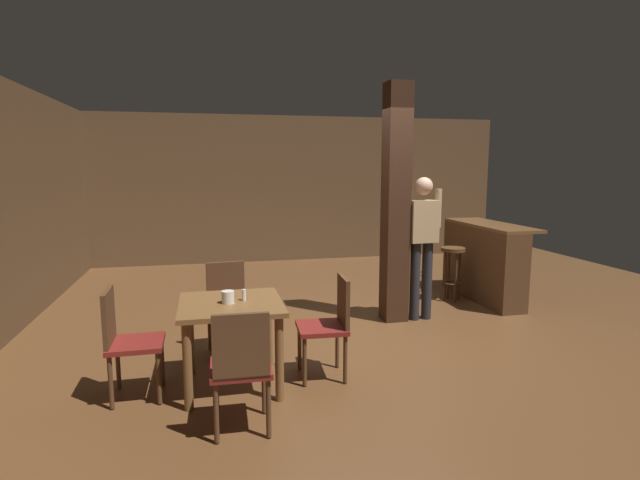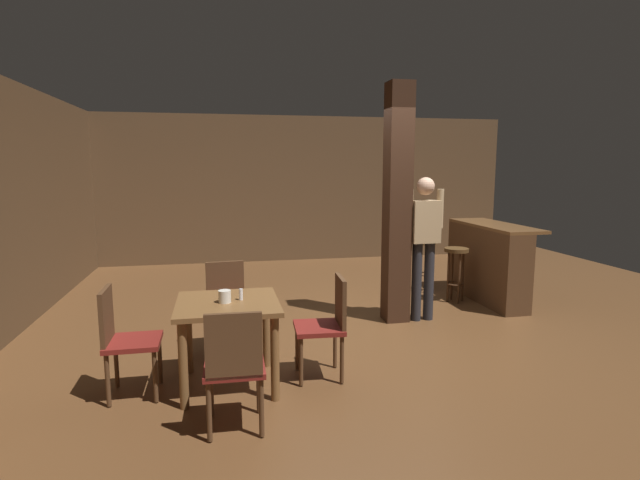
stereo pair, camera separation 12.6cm
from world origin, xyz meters
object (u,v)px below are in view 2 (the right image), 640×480
(napkin_cup, at_px, (225,296))
(salt_shaker, at_px, (241,294))
(dining_table, at_px, (228,318))
(standing_person, at_px, (424,238))
(bar_stool_mid, at_px, (424,253))
(bar_stool_near, at_px, (456,262))
(bar_counter, at_px, (487,262))
(chair_south, at_px, (234,364))
(chair_east, at_px, (327,321))
(chair_west, at_px, (123,336))
(chair_north, at_px, (227,302))

(napkin_cup, distance_m, salt_shaker, 0.14)
(dining_table, relative_size, standing_person, 0.49)
(dining_table, height_order, bar_stool_mid, bar_stool_mid)
(standing_person, height_order, bar_stool_mid, standing_person)
(bar_stool_near, bearing_deg, salt_shaker, -145.71)
(bar_counter, bearing_deg, bar_stool_near, -179.58)
(salt_shaker, height_order, bar_stool_near, salt_shaker)
(bar_stool_near, xyz_separation_m, bar_stool_mid, (-0.19, 0.65, 0.02))
(napkin_cup, height_order, bar_stool_near, napkin_cup)
(dining_table, relative_size, chair_south, 0.94)
(bar_stool_mid, bearing_deg, bar_stool_near, -73.69)
(standing_person, bearing_deg, chair_east, -137.02)
(standing_person, bearing_deg, chair_south, -136.76)
(dining_table, bearing_deg, salt_shaker, 12.84)
(chair_west, height_order, salt_shaker, chair_west)
(chair_south, relative_size, napkin_cup, 8.63)
(napkin_cup, distance_m, bar_stool_mid, 4.02)
(chair_south, bearing_deg, bar_counter, 38.84)
(salt_shaker, bearing_deg, chair_west, -176.18)
(chair_west, height_order, standing_person, standing_person)
(salt_shaker, distance_m, bar_stool_near, 3.62)
(napkin_cup, relative_size, bar_stool_near, 0.14)
(chair_north, xyz_separation_m, bar_counter, (3.56, 1.27, 0.03))
(chair_north, bearing_deg, napkin_cup, -91.89)
(chair_north, distance_m, salt_shaker, 0.83)
(salt_shaker, relative_size, standing_person, 0.06)
(salt_shaker, bearing_deg, bar_counter, 30.61)
(bar_counter, bearing_deg, chair_west, -154.40)
(standing_person, bearing_deg, bar_stool_mid, 66.41)
(dining_table, bearing_deg, bar_counter, 30.12)
(chair_south, bearing_deg, chair_west, 138.81)
(chair_east, height_order, standing_person, standing_person)
(chair_east, height_order, bar_stool_mid, chair_east)
(standing_person, bearing_deg, chair_north, -165.80)
(chair_west, distance_m, chair_south, 1.13)
(bar_stool_near, bearing_deg, standing_person, -138.67)
(salt_shaker, bearing_deg, bar_stool_mid, 43.85)
(dining_table, xyz_separation_m, chair_north, (0.00, 0.80, -0.09))
(chair_south, relative_size, salt_shaker, 9.25)
(salt_shaker, bearing_deg, bar_stool_near, 34.29)
(chair_north, height_order, bar_counter, bar_counter)
(chair_north, distance_m, bar_stool_near, 3.35)
(chair_south, bearing_deg, bar_stool_mid, 50.45)
(chair_west, xyz_separation_m, chair_north, (0.83, 0.84, 0.00))
(chair_west, height_order, chair_north, same)
(chair_east, bearing_deg, bar_stool_mid, 52.74)
(dining_table, height_order, chair_north, chair_north)
(chair_north, bearing_deg, dining_table, -90.28)
(chair_south, bearing_deg, salt_shaker, 83.75)
(chair_north, relative_size, bar_stool_near, 1.19)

